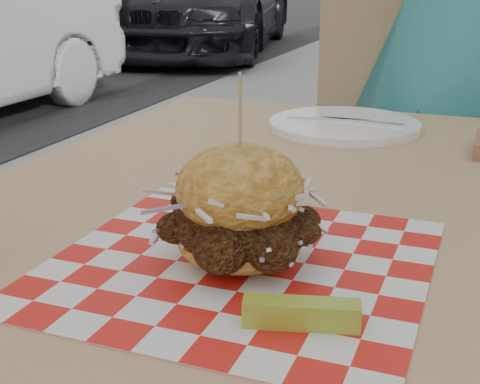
# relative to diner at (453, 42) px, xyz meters

# --- Properties ---
(diner) EXTENTS (0.72, 0.58, 1.72)m
(diner) POSITION_rel_diner_xyz_m (0.00, 0.00, 0.00)
(diner) COLOR teal
(diner) RESTS_ON ground
(patio_table) EXTENTS (0.80, 1.20, 0.75)m
(patio_table) POSITION_rel_diner_xyz_m (-0.14, -0.90, -0.19)
(patio_table) COLOR tan
(patio_table) RESTS_ON ground
(patio_chair) EXTENTS (0.48, 0.49, 0.95)m
(patio_chair) POSITION_rel_diner_xyz_m (-0.13, 0.02, -0.31)
(patio_chair) COLOR tan
(patio_chair) RESTS_ON ground
(paper_liner) EXTENTS (0.36, 0.36, 0.00)m
(paper_liner) POSITION_rel_diner_xyz_m (-0.11, -1.09, -0.11)
(paper_liner) COLOR red
(paper_liner) RESTS_ON patio_table
(sandwich) EXTENTS (0.16, 0.16, 0.19)m
(sandwich) POSITION_rel_diner_xyz_m (-0.11, -1.09, -0.06)
(sandwich) COLOR gold
(sandwich) RESTS_ON paper_liner
(pickle_spear) EXTENTS (0.10, 0.05, 0.02)m
(pickle_spear) POSITION_rel_diner_xyz_m (-0.02, -1.18, -0.10)
(pickle_spear) COLOR #9AA530
(pickle_spear) RESTS_ON paper_liner
(place_setting) EXTENTS (0.27, 0.27, 0.02)m
(place_setting) POSITION_rel_diner_xyz_m (-0.14, -0.48, -0.10)
(place_setting) COLOR white
(place_setting) RESTS_ON patio_table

